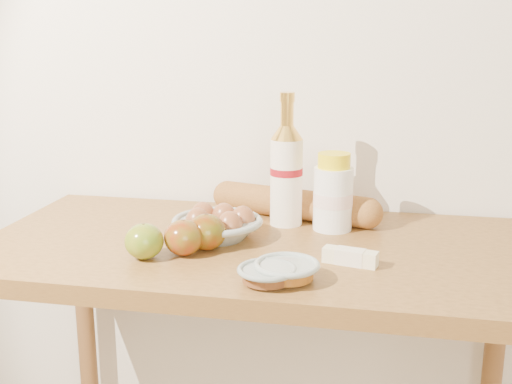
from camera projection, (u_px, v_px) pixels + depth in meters
The scene contains 12 objects.
back_wall at pixel (285, 48), 1.60m from camera, with size 3.50×0.02×2.60m, color white.
table at pixel (259, 296), 1.41m from camera, with size 1.20×0.60×0.90m.
bourbon_bottle at pixel (286, 172), 1.48m from camera, with size 0.09×0.09×0.31m.
cream_bottle at pixel (333, 194), 1.45m from camera, with size 0.10×0.10×0.18m.
egg_bowl at pixel (218, 225), 1.41m from camera, with size 0.23×0.23×0.07m.
baguette at pixel (294, 204), 1.55m from camera, with size 0.44×0.18×0.07m.
apple_yellowgreen at pixel (144, 241), 1.28m from camera, with size 0.09×0.09×0.07m.
apple_redgreen_front at pixel (184, 237), 1.30m from camera, with size 0.09×0.09×0.07m.
apple_redgreen_right at pixel (206, 232), 1.33m from camera, with size 0.11×0.11×0.08m.
sugar_bowl at pixel (267, 275), 1.16m from camera, with size 0.12×0.12×0.03m.
syrup_bowl at pixel (287, 270), 1.17m from camera, with size 0.16×0.16×0.04m.
butter_stick at pixel (350, 257), 1.25m from camera, with size 0.11×0.05×0.03m.
Camera 1 is at (0.25, -0.11, 1.35)m, focal length 45.00 mm.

